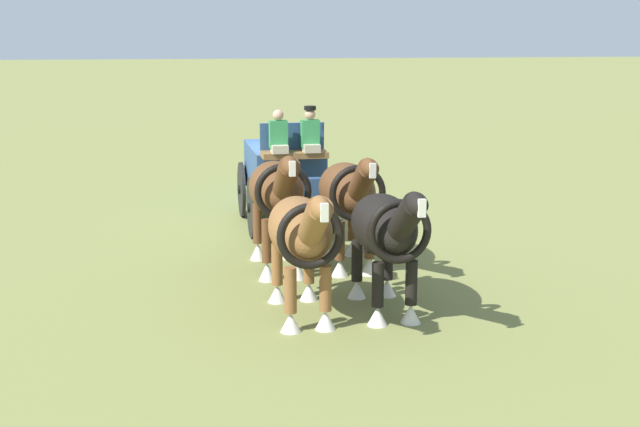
% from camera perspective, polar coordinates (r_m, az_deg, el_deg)
% --- Properties ---
extents(ground_plane, '(220.00, 220.00, 0.00)m').
position_cam_1_polar(ground_plane, '(18.98, -2.45, -0.75)').
color(ground_plane, olive).
extents(show_wagon, '(5.64, 1.93, 2.78)m').
position_cam_1_polar(show_wagon, '(18.58, -2.40, 2.80)').
color(show_wagon, '#2D4C7A').
rests_on(show_wagon, ground).
extents(draft_horse_rear_near, '(2.99, 1.06, 2.24)m').
position_cam_1_polar(draft_horse_rear_near, '(15.30, 1.92, 1.31)').
color(draft_horse_rear_near, brown).
rests_on(draft_horse_rear_near, ground).
extents(draft_horse_rear_off, '(3.04, 1.04, 2.32)m').
position_cam_1_polar(draft_horse_rear_off, '(15.06, -2.91, 1.38)').
color(draft_horse_rear_off, brown).
rests_on(draft_horse_rear_off, ground).
extents(draft_horse_lead_near, '(2.98, 1.01, 2.17)m').
position_cam_1_polar(draft_horse_lead_near, '(12.84, 4.47, -1.14)').
color(draft_horse_lead_near, black).
rests_on(draft_horse_lead_near, ground).
extents(draft_horse_lead_off, '(3.06, 1.01, 2.17)m').
position_cam_1_polar(draft_horse_lead_off, '(12.56, -1.26, -1.39)').
color(draft_horse_lead_off, brown).
rests_on(draft_horse_lead_off, ground).
extents(sponsor_banner, '(3.20, 0.10, 1.10)m').
position_cam_1_polar(sponsor_banner, '(21.99, -4.21, 2.49)').
color(sponsor_banner, '#1959B2').
rests_on(sponsor_banner, ground).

